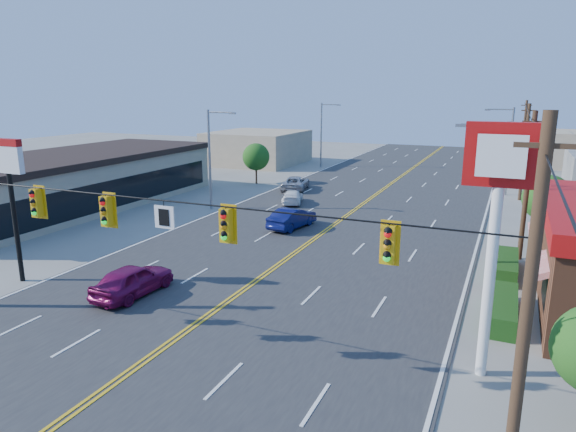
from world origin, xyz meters
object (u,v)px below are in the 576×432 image
at_px(car_white, 292,198).
at_px(car_silver, 295,183).
at_px(car_magenta, 133,281).
at_px(pizza_hut_sign, 10,180).
at_px(signal_span, 133,230).
at_px(kfc_pylon, 497,201).
at_px(car_blue, 292,219).

bearing_deg(car_white, car_silver, -87.24).
bearing_deg(car_magenta, pizza_hut_sign, 8.16).
distance_m(signal_span, kfc_pylon, 11.87).
height_order(car_magenta, car_white, car_magenta).
relative_size(signal_span, kfc_pylon, 2.86).
distance_m(signal_span, car_blue, 19.48).
bearing_deg(car_white, car_magenta, 75.26).
distance_m(kfc_pylon, car_white, 28.36).
xyz_separation_m(car_blue, car_white, (-3.17, 7.44, -0.15)).
bearing_deg(pizza_hut_sign, car_blue, 60.09).
xyz_separation_m(kfc_pylon, car_magenta, (-15.46, 0.69, -5.30)).
height_order(signal_span, car_blue, signal_span).
xyz_separation_m(car_magenta, car_white, (-1.15, 21.64, -0.18)).
bearing_deg(signal_span, pizza_hut_sign, 159.81).
xyz_separation_m(signal_span, car_magenta, (-4.34, 4.69, -4.14)).
distance_m(kfc_pylon, pizza_hut_sign, 22.02).
xyz_separation_m(kfc_pylon, car_white, (-16.61, 22.33, -5.48)).
relative_size(signal_span, car_white, 6.22).
xyz_separation_m(signal_span, pizza_hut_sign, (-10.88, 4.00, 0.30)).
xyz_separation_m(car_white, car_silver, (-2.22, 5.93, 0.09)).
height_order(car_blue, car_silver, car_blue).
height_order(signal_span, kfc_pylon, signal_span).
xyz_separation_m(car_magenta, car_blue, (2.02, 14.20, -0.03)).
height_order(car_white, car_silver, car_silver).
distance_m(pizza_hut_sign, car_blue, 17.75).
distance_m(car_magenta, car_white, 21.67).
relative_size(kfc_pylon, car_white, 2.17).
height_order(car_blue, car_white, car_blue).
bearing_deg(car_white, pizza_hut_sign, 58.64).
distance_m(car_magenta, car_silver, 27.77).
bearing_deg(car_blue, car_white, -57.87).
relative_size(car_magenta, car_silver, 0.92).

